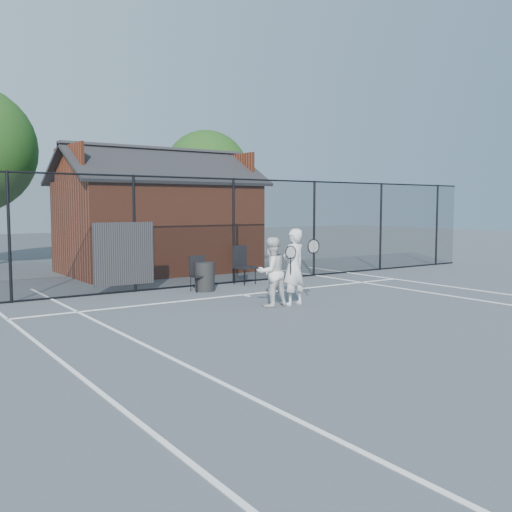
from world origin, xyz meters
TOP-DOWN VIEW (x-y plane):
  - ground at (0.00, 0.00)m, footprint 80.00×80.00m
  - court_lines at (0.00, -1.32)m, footprint 11.02×18.00m
  - fence at (-0.30, 5.00)m, footprint 22.04×3.00m
  - clubhouse at (0.50, 9.00)m, footprint 6.50×4.36m
  - tree_right at (5.50, 14.50)m, footprint 3.97×3.97m
  - player_front at (0.15, 1.15)m, footprint 0.79×0.61m
  - player_back at (-0.37, 1.29)m, footprint 0.84×0.62m
  - chair_left at (-0.60, 4.10)m, footprint 0.46×0.48m
  - chair_right at (1.11, 4.60)m, footprint 0.60×0.61m
  - waste_bin at (-0.46, 4.10)m, footprint 0.58×0.58m

SIDE VIEW (x-z plane):
  - ground at x=0.00m, z-range 0.00..0.00m
  - court_lines at x=0.00m, z-range 0.00..0.01m
  - waste_bin at x=-0.46m, z-range 0.00..0.75m
  - chair_left at x=-0.60m, z-range 0.00..0.90m
  - chair_right at x=1.11m, z-range 0.00..1.06m
  - player_back at x=-0.37m, z-range 0.00..1.53m
  - player_front at x=0.15m, z-range 0.00..1.71m
  - fence at x=-0.30m, z-range -0.05..2.95m
  - clubhouse at x=0.50m, z-range -0.49..3.70m
  - tree_right at x=5.50m, z-range 0.86..6.56m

